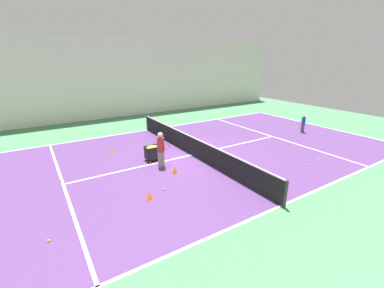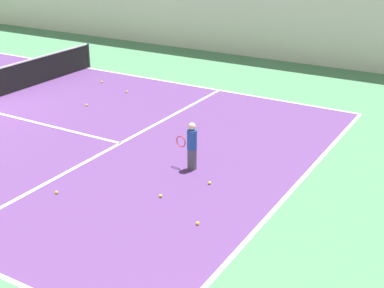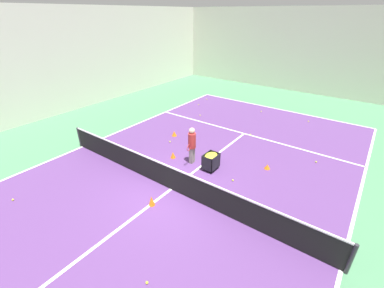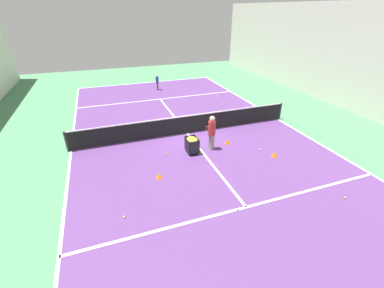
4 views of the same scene
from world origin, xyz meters
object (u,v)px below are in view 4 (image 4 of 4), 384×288
at_px(player_near_baseline, 157,81).
at_px(training_cone_0, 275,154).
at_px(coach_at_net, 212,131).
at_px(training_cone_1, 180,123).
at_px(ball_cart, 192,142).
at_px(tennis_net, 187,124).

bearing_deg(player_near_baseline, training_cone_0, 20.90).
bearing_deg(coach_at_net, training_cone_1, 4.01).
relative_size(player_near_baseline, ball_cart, 1.62).
distance_m(ball_cart, training_cone_1, 3.03).
bearing_deg(tennis_net, player_near_baseline, -92.66).
height_order(tennis_net, training_cone_1, tennis_net).
xyz_separation_m(coach_at_net, training_cone_1, (0.54, -2.97, -0.74)).
distance_m(tennis_net, ball_cart, 2.00).
relative_size(tennis_net, training_cone_0, 43.24).
bearing_deg(coach_at_net, player_near_baseline, -5.63).
bearing_deg(coach_at_net, ball_cart, 84.72).
relative_size(player_near_baseline, training_cone_1, 3.39).
relative_size(player_near_baseline, training_cone_0, 4.43).
xyz_separation_m(tennis_net, training_cone_1, (0.04, -1.03, -0.33)).
height_order(coach_at_net, training_cone_1, coach_at_net).
relative_size(player_near_baseline, coach_at_net, 0.73).
height_order(ball_cart, training_cone_0, ball_cart).
bearing_deg(training_cone_0, player_near_baseline, -78.49).
xyz_separation_m(player_near_baseline, training_cone_1, (0.43, 7.29, -0.49)).
distance_m(tennis_net, training_cone_0, 4.51).
bearing_deg(player_near_baseline, coach_at_net, 10.00).
relative_size(ball_cart, training_cone_1, 2.10).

